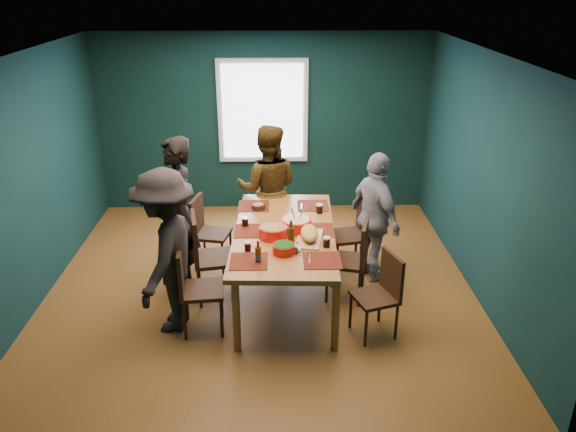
# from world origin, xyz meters

# --- Properties ---
(room) EXTENTS (5.01, 5.01, 2.71)m
(room) POSITION_xyz_m (0.00, 0.27, 1.37)
(room) COLOR brown
(room) RESTS_ON ground
(dining_table) EXTENTS (1.18, 2.24, 0.84)m
(dining_table) POSITION_xyz_m (0.28, -0.24, 0.76)
(dining_table) COLOR olive
(dining_table) RESTS_ON floor
(chair_left_far) EXTENTS (0.49, 0.49, 0.92)m
(chair_left_far) POSITION_xyz_m (-0.70, 0.54, 0.54)
(chair_left_far) COLOR black
(chair_left_far) RESTS_ON floor
(chair_left_mid) EXTENTS (0.54, 0.54, 1.03)m
(chair_left_mid) POSITION_xyz_m (-0.60, -0.26, 0.60)
(chair_left_mid) COLOR black
(chair_left_mid) RESTS_ON floor
(chair_left_near) EXTENTS (0.47, 0.47, 0.96)m
(chair_left_near) POSITION_xyz_m (-0.67, -0.88, 0.56)
(chair_left_near) COLOR black
(chair_left_near) RESTS_ON floor
(chair_right_far) EXTENTS (0.51, 0.51, 0.96)m
(chair_right_far) POSITION_xyz_m (1.16, 0.41, 0.56)
(chair_right_far) COLOR black
(chair_right_far) RESTS_ON floor
(chair_right_mid) EXTENTS (0.52, 0.52, 0.95)m
(chair_right_mid) POSITION_xyz_m (1.06, -0.28, 0.55)
(chair_right_mid) COLOR black
(chair_right_mid) RESTS_ON floor
(chair_right_near) EXTENTS (0.51, 0.51, 0.89)m
(chair_right_near) POSITION_xyz_m (1.26, -0.97, 0.52)
(chair_right_near) COLOR black
(chair_right_near) RESTS_ON floor
(person_far_left) EXTENTS (0.67, 0.78, 1.81)m
(person_far_left) POSITION_xyz_m (-0.94, 0.09, 0.91)
(person_far_left) COLOR black
(person_far_left) RESTS_ON floor
(person_back) EXTENTS (0.87, 0.70, 1.71)m
(person_back) POSITION_xyz_m (0.08, 1.01, 0.86)
(person_back) COLOR black
(person_back) RESTS_ON floor
(person_right) EXTENTS (0.72, 1.01, 1.59)m
(person_right) POSITION_xyz_m (1.36, 0.19, 0.79)
(person_right) COLOR white
(person_right) RESTS_ON floor
(person_near_left) EXTENTS (0.83, 1.22, 1.74)m
(person_near_left) POSITION_xyz_m (-0.92, -0.79, 0.87)
(person_near_left) COLOR black
(person_near_left) RESTS_ON floor
(bowl_salad) EXTENTS (0.31, 0.31, 0.13)m
(bowl_salad) POSITION_xyz_m (0.16, -0.40, 0.90)
(bowl_salad) COLOR red
(bowl_salad) RESTS_ON dining_table
(bowl_dumpling) EXTENTS (0.33, 0.33, 0.31)m
(bowl_dumpling) POSITION_xyz_m (0.41, -0.23, 0.91)
(bowl_dumpling) COLOR red
(bowl_dumpling) RESTS_ON dining_table
(bowl_herbs) EXTENTS (0.23, 0.23, 0.10)m
(bowl_herbs) POSITION_xyz_m (0.26, -0.78, 0.89)
(bowl_herbs) COLOR red
(bowl_herbs) RESTS_ON dining_table
(cutting_board) EXTENTS (0.34, 0.65, 0.14)m
(cutting_board) POSITION_xyz_m (0.54, -0.47, 0.90)
(cutting_board) COLOR tan
(cutting_board) RESTS_ON dining_table
(small_bowl) EXTENTS (0.16, 0.16, 0.07)m
(small_bowl) POSITION_xyz_m (-0.03, 0.39, 0.87)
(small_bowl) COLOR black
(small_bowl) RESTS_ON dining_table
(beer_bottle_a) EXTENTS (0.06, 0.06, 0.23)m
(beer_bottle_a) POSITION_xyz_m (0.01, -0.97, 0.92)
(beer_bottle_a) COLOR #43260C
(beer_bottle_a) RESTS_ON dining_table
(beer_bottle_b) EXTENTS (0.07, 0.07, 0.28)m
(beer_bottle_b) POSITION_xyz_m (0.34, -0.60, 0.95)
(beer_bottle_b) COLOR #43260C
(beer_bottle_b) RESTS_ON dining_table
(cola_glass_a) EXTENTS (0.07, 0.07, 0.10)m
(cola_glass_a) POSITION_xyz_m (-0.11, -0.72, 0.89)
(cola_glass_a) COLOR black
(cola_glass_a) RESTS_ON dining_table
(cola_glass_b) EXTENTS (0.08, 0.08, 0.11)m
(cola_glass_b) POSITION_xyz_m (0.71, -0.65, 0.90)
(cola_glass_b) COLOR black
(cola_glass_b) RESTS_ON dining_table
(cola_glass_c) EXTENTS (0.08, 0.08, 0.11)m
(cola_glass_c) POSITION_xyz_m (0.70, 0.25, 0.90)
(cola_glass_c) COLOR black
(cola_glass_c) RESTS_ON dining_table
(cola_glass_d) EXTENTS (0.08, 0.08, 0.11)m
(cola_glass_d) POSITION_xyz_m (-0.16, -0.10, 0.89)
(cola_glass_d) COLOR black
(cola_glass_d) RESTS_ON dining_table
(napkin_a) EXTENTS (0.17, 0.17, 0.00)m
(napkin_a) POSITION_xyz_m (0.60, -0.17, 0.84)
(napkin_a) COLOR #DE605D
(napkin_a) RESTS_ON dining_table
(napkin_b) EXTENTS (0.17, 0.17, 0.00)m
(napkin_b) POSITION_xyz_m (-0.07, -0.55, 0.84)
(napkin_b) COLOR #DE605D
(napkin_b) RESTS_ON dining_table
(napkin_c) EXTENTS (0.13, 0.13, 0.00)m
(napkin_c) POSITION_xyz_m (0.58, -0.88, 0.84)
(napkin_c) COLOR #DE605D
(napkin_c) RESTS_ON dining_table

